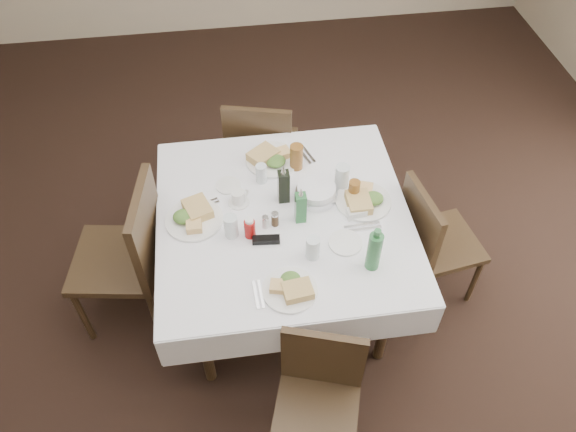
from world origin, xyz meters
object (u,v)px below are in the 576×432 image
at_px(chair_west, 131,251).
at_px(oil_cruet_dark, 284,185).
at_px(water_e, 342,177).
at_px(chair_east, 431,238).
at_px(dining_table, 284,225).
at_px(bread_basket, 316,192).
at_px(chair_north, 261,147).
at_px(chair_south, 319,392).
at_px(water_w, 231,226).
at_px(coffee_mug, 239,198).
at_px(water_s, 313,248).
at_px(ketchup_bottle, 250,228).
at_px(green_bottle, 374,251).
at_px(oil_cruet_green, 301,206).
at_px(water_n, 261,174).

distance_m(chair_west, oil_cruet_dark, 0.91).
bearing_deg(water_e, chair_east, -24.52).
distance_m(dining_table, bread_basket, 0.25).
distance_m(chair_north, chair_south, 1.70).
relative_size(water_w, coffee_mug, 1.12).
relative_size(chair_south, coffee_mug, 6.97).
height_order(chair_south, water_w, water_w).
relative_size(chair_north, oil_cruet_dark, 3.60).
height_order(water_s, ketchup_bottle, water_s).
relative_size(chair_west, oil_cruet_dark, 3.99).
xyz_separation_m(water_w, green_bottle, (0.66, -0.29, 0.05)).
bearing_deg(coffee_mug, chair_north, 75.12).
bearing_deg(dining_table, oil_cruet_green, -27.05).
relative_size(dining_table, ketchup_bottle, 10.77).
relative_size(bread_basket, oil_cruet_green, 1.00).
bearing_deg(green_bottle, water_n, 125.25).
relative_size(dining_table, oil_cruet_green, 5.80).
distance_m(water_n, bread_basket, 0.33).
relative_size(chair_west, water_w, 7.62).
xyz_separation_m(chair_north, chair_west, (-0.80, -0.81, 0.06)).
bearing_deg(ketchup_bottle, oil_cruet_green, 15.09).
bearing_deg(water_w, green_bottle, -23.93).
relative_size(chair_south, ketchup_bottle, 6.57).
height_order(water_e, bread_basket, water_e).
xyz_separation_m(chair_east, chair_west, (-1.68, 0.08, 0.08)).
height_order(water_w, oil_cruet_dark, oil_cruet_dark).
height_order(dining_table, water_e, water_e).
relative_size(chair_south, oil_cruet_green, 3.54).
xyz_separation_m(water_n, water_w, (-0.20, -0.37, 0.01)).
relative_size(water_s, oil_cruet_dark, 0.51).
bearing_deg(water_s, oil_cruet_dark, 102.35).
xyz_separation_m(water_w, bread_basket, (0.48, 0.20, -0.03)).
bearing_deg(green_bottle, water_e, 93.67).
height_order(water_s, coffee_mug, water_s).
height_order(chair_south, bread_basket, bread_basket).
bearing_deg(dining_table, chair_north, 92.62).
bearing_deg(water_n, chair_south, -83.33).
bearing_deg(coffee_mug, oil_cruet_dark, -2.24).
distance_m(dining_table, water_e, 0.41).
bearing_deg(chair_east, water_s, -162.49).
distance_m(chair_south, water_n, 1.20).
bearing_deg(chair_west, water_e, 6.85).
relative_size(chair_west, water_s, 7.79).
relative_size(chair_north, water_e, 6.24).
bearing_deg(oil_cruet_dark, water_n, 122.97).
relative_size(oil_cruet_green, ketchup_bottle, 1.86).
bearing_deg(water_w, water_s, -26.76).
bearing_deg(chair_south, chair_north, 92.83).
xyz_separation_m(water_s, oil_cruet_dark, (-0.09, 0.40, 0.04)).
xyz_separation_m(water_s, ketchup_bottle, (-0.29, 0.18, -0.01)).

